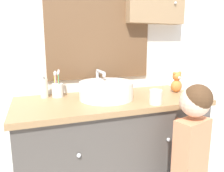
# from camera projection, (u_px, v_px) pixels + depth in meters

# --- Properties ---
(wall_back) EXTENTS (3.20, 0.18, 2.50)m
(wall_back) POSITION_uv_depth(u_px,v_px,m) (102.00, 31.00, 1.70)
(wall_back) COLOR silver
(wall_back) RESTS_ON ground_plane
(vanity_counter) EXTENTS (1.29, 0.56, 0.82)m
(vanity_counter) POSITION_uv_depth(u_px,v_px,m) (112.00, 153.00, 1.59)
(vanity_counter) COLOR #4C4742
(vanity_counter) RESTS_ON ground_plane
(sink_basin) EXTENTS (0.37, 0.42, 0.18)m
(sink_basin) POSITION_uv_depth(u_px,v_px,m) (106.00, 90.00, 1.50)
(sink_basin) COLOR white
(sink_basin) RESTS_ON vanity_counter
(toothbrush_holder) EXTENTS (0.08, 0.08, 0.19)m
(toothbrush_holder) POSITION_uv_depth(u_px,v_px,m) (58.00, 89.00, 1.55)
(toothbrush_holder) COLOR silver
(toothbrush_holder) RESTS_ON vanity_counter
(soap_dispenser) EXTENTS (0.05, 0.05, 0.17)m
(soap_dispenser) POSITION_uv_depth(u_px,v_px,m) (44.00, 88.00, 1.52)
(soap_dispenser) COLOR beige
(soap_dispenser) RESTS_ON vanity_counter
(child_figure) EXTENTS (0.23, 0.48, 0.98)m
(child_figure) POSITION_uv_depth(u_px,v_px,m) (191.00, 150.00, 1.27)
(child_figure) COLOR slate
(child_figure) RESTS_ON ground_plane
(teddy_bear) EXTENTS (0.09, 0.08, 0.16)m
(teddy_bear) POSITION_uv_depth(u_px,v_px,m) (177.00, 83.00, 1.69)
(teddy_bear) COLOR orange
(teddy_bear) RESTS_ON vanity_counter
(drinking_cup) EXTENTS (0.08, 0.08, 0.09)m
(drinking_cup) POSITION_uv_depth(u_px,v_px,m) (156.00, 97.00, 1.37)
(drinking_cup) COLOR silver
(drinking_cup) RESTS_ON vanity_counter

